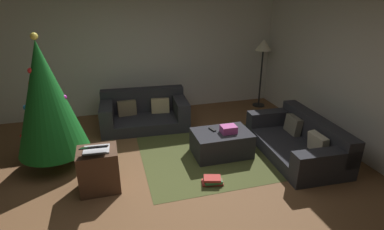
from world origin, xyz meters
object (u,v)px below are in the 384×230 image
at_px(corner_lamp, 263,50).
at_px(christmas_tree, 46,99).
at_px(couch_left, 144,112).
at_px(laptop, 96,149).
at_px(book_stack, 213,181).
at_px(gift_box, 229,129).
at_px(tv_remote, 212,129).
at_px(side_table, 99,170).
at_px(ottoman, 221,143).
at_px(couch_right, 300,141).

bearing_deg(corner_lamp, christmas_tree, -160.06).
relative_size(couch_left, laptop, 3.95).
bearing_deg(book_stack, corner_lamp, 51.93).
xyz_separation_m(gift_box, book_stack, (-0.52, -0.72, -0.41)).
height_order(tv_remote, christmas_tree, christmas_tree).
distance_m(side_table, book_stack, 1.56).
distance_m(tv_remote, book_stack, 1.00).
height_order(laptop, corner_lamp, corner_lamp).
xyz_separation_m(ottoman, laptop, (-1.94, -0.50, 0.45)).
height_order(couch_right, corner_lamp, corner_lamp).
relative_size(christmas_tree, side_table, 3.42).
relative_size(couch_right, laptop, 4.27).
height_order(ottoman, book_stack, ottoman).
xyz_separation_m(couch_left, laptop, (-0.88, -2.06, 0.38)).
distance_m(couch_left, book_stack, 2.42).
distance_m(ottoman, gift_box, 0.28).
xyz_separation_m(couch_right, laptop, (-3.19, -0.15, 0.41)).
relative_size(tv_remote, christmas_tree, 0.08).
relative_size(couch_right, corner_lamp, 1.20).
height_order(tv_remote, book_stack, tv_remote).
height_order(couch_right, book_stack, couch_right).
height_order(couch_left, christmas_tree, christmas_tree).
height_order(christmas_tree, side_table, christmas_tree).
bearing_deg(couch_right, couch_left, 53.48).
bearing_deg(laptop, book_stack, -9.89).
relative_size(laptop, corner_lamp, 0.28).
xyz_separation_m(couch_left, gift_box, (1.15, -1.61, 0.20)).
bearing_deg(gift_box, ottoman, 152.28).
xyz_separation_m(ottoman, christmas_tree, (-2.58, 0.39, 0.89)).
distance_m(christmas_tree, book_stack, 2.66).
distance_m(ottoman, side_table, 1.98).
relative_size(couch_left, tv_remote, 10.75).
height_order(couch_left, laptop, laptop).
distance_m(couch_right, laptop, 3.22).
relative_size(couch_left, couch_right, 0.93).
bearing_deg(book_stack, laptop, 170.11).
relative_size(book_stack, corner_lamp, 0.21).
distance_m(gift_box, side_table, 2.07).
distance_m(gift_box, corner_lamp, 2.69).
relative_size(christmas_tree, book_stack, 6.21).
height_order(couch_right, gift_box, couch_right).
height_order(christmas_tree, book_stack, christmas_tree).
xyz_separation_m(couch_left, tv_remote, (0.94, -1.44, 0.15)).
height_order(ottoman, side_table, side_table).
xyz_separation_m(book_stack, corner_lamp, (2.12, 2.70, 1.26)).
height_order(couch_left, book_stack, couch_left).
bearing_deg(ottoman, couch_right, -15.54).
distance_m(couch_left, side_table, 2.18).
bearing_deg(couch_left, side_table, 69.76).
distance_m(book_stack, corner_lamp, 3.66).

